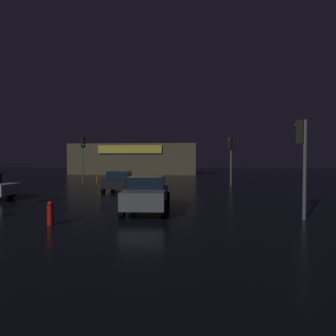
% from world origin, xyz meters
% --- Properties ---
extents(ground_plane, '(120.00, 120.00, 0.00)m').
position_xyz_m(ground_plane, '(0.00, 0.00, 0.00)').
color(ground_plane, black).
extents(store_building, '(18.97, 6.43, 4.60)m').
position_xyz_m(store_building, '(-5.88, 26.82, 2.30)').
color(store_building, brown).
rests_on(store_building, ground).
extents(traffic_signal_opposite, '(0.41, 0.43, 4.42)m').
position_xyz_m(traffic_signal_opposite, '(-6.62, 7.55, 3.33)').
color(traffic_signal_opposite, '#595B60').
rests_on(traffic_signal_opposite, ground).
extents(traffic_signal_cross_left, '(0.42, 0.42, 3.84)m').
position_xyz_m(traffic_signal_cross_left, '(7.78, -7.10, 2.77)').
color(traffic_signal_cross_left, '#595B60').
rests_on(traffic_signal_cross_left, ground).
extents(traffic_signal_cross_right, '(0.41, 0.43, 4.21)m').
position_xyz_m(traffic_signal_cross_right, '(6.67, 7.65, 2.95)').
color(traffic_signal_cross_right, '#595B60').
rests_on(traffic_signal_cross_right, ground).
extents(car_near, '(2.04, 4.18, 1.45)m').
position_xyz_m(car_near, '(-1.88, 2.34, 0.75)').
color(car_near, black).
rests_on(car_near, ground).
extents(car_far, '(2.16, 4.65, 1.57)m').
position_xyz_m(car_far, '(1.52, -5.90, 0.80)').
color(car_far, slate).
rests_on(car_far, ground).
extents(fire_hydrant, '(0.22, 0.22, 0.86)m').
position_xyz_m(fire_hydrant, '(-1.43, -9.03, 0.43)').
color(fire_hydrant, red).
rests_on(fire_hydrant, ground).
extents(bollard_kerb_a, '(0.13, 0.13, 1.09)m').
position_xyz_m(bollard_kerb_a, '(-5.92, 9.18, 0.54)').
color(bollard_kerb_a, gold).
rests_on(bollard_kerb_a, ground).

